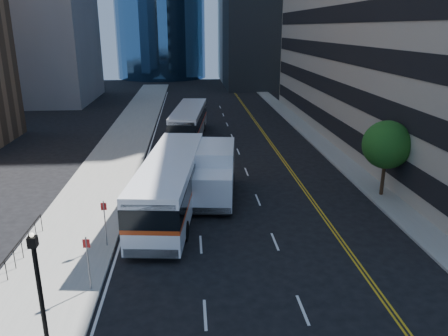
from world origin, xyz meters
name	(u,v)px	position (x,y,z in m)	size (l,w,h in m)	color
ground	(273,261)	(0.00, 0.00, 0.00)	(160.00, 160.00, 0.00)	black
sidewalk_west	(126,140)	(-10.50, 25.00, 0.07)	(5.00, 90.00, 0.15)	gray
sidewalk_east	(313,136)	(9.00, 25.00, 0.07)	(2.00, 90.00, 0.15)	gray
street_tree	(387,145)	(9.00, 8.00, 3.64)	(3.20, 3.20, 5.10)	#332114
lamp_post	(40,291)	(-9.00, -6.00, 2.72)	(0.28, 0.28, 4.56)	black
bus_front	(171,183)	(-5.19, 6.66, 1.88)	(4.42, 13.59, 3.44)	white
bus_rear	(189,122)	(-4.00, 25.71, 1.74)	(4.07, 12.55, 3.18)	silver
box_truck	(215,172)	(-2.32, 8.70, 1.78)	(3.23, 7.30, 3.38)	white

